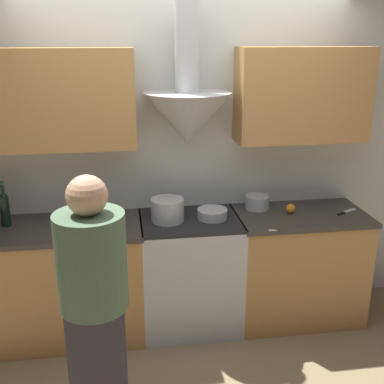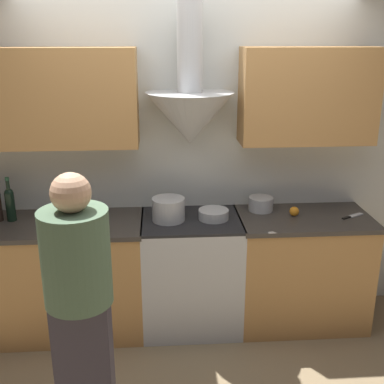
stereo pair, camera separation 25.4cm
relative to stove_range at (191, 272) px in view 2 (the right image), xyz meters
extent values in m
plane|color=#847051|center=(0.00, -0.33, -0.46)|extent=(12.00, 12.00, 0.00)
cube|color=silver|center=(0.00, 0.33, 0.84)|extent=(8.40, 0.06, 2.60)
cone|color=#B7BABC|center=(0.00, 0.12, 1.19)|extent=(0.64, 0.64, 0.38)
cylinder|color=#B7BABC|center=(0.00, 0.12, 1.74)|extent=(0.18, 0.18, 0.71)
cube|color=#B27F47|center=(-1.08, 0.15, 1.34)|extent=(1.40, 0.32, 0.70)
cube|color=#B27F47|center=(0.88, 0.15, 1.34)|extent=(1.00, 0.32, 0.70)
cube|color=#B27F47|center=(-1.08, 0.00, -0.02)|extent=(1.40, 0.60, 0.87)
cube|color=#38332D|center=(-1.08, 0.00, 0.43)|extent=(1.42, 0.62, 0.03)
cube|color=#B27F47|center=(0.88, 0.00, -0.02)|extent=(1.00, 0.60, 0.87)
cube|color=#38332D|center=(0.88, 0.00, 0.43)|extent=(1.02, 0.62, 0.03)
cube|color=#B7BABC|center=(0.00, 0.00, -0.01)|extent=(0.76, 0.60, 0.88)
cube|color=black|center=(0.00, -0.30, -0.05)|extent=(0.53, 0.01, 0.40)
cube|color=black|center=(0.00, 0.00, 0.44)|extent=(0.76, 0.60, 0.02)
cube|color=#B7BABC|center=(0.00, 0.27, 0.38)|extent=(0.76, 0.06, 0.10)
cylinder|color=black|center=(-1.35, 0.07, 0.56)|extent=(0.07, 0.07, 0.22)
sphere|color=black|center=(-1.35, 0.07, 0.67)|extent=(0.07, 0.07, 0.07)
cylinder|color=black|center=(-1.35, 0.07, 0.72)|extent=(0.03, 0.03, 0.08)
cylinder|color=#234C33|center=(-1.35, 0.07, 0.77)|extent=(0.03, 0.03, 0.02)
cylinder|color=#B7BABC|center=(-0.17, -0.01, 0.53)|extent=(0.24, 0.24, 0.17)
cylinder|color=#B7BABC|center=(0.17, 0.00, 0.48)|extent=(0.23, 0.23, 0.07)
sphere|color=orange|center=(0.80, 0.02, 0.48)|extent=(0.07, 0.07, 0.07)
cylinder|color=#B7BABC|center=(0.56, 0.15, 0.50)|extent=(0.19, 0.19, 0.11)
cube|color=silver|center=(1.27, -0.01, 0.45)|extent=(0.13, 0.09, 0.01)
cube|color=black|center=(1.18, -0.06, 0.45)|extent=(0.08, 0.06, 0.01)
cube|color=#38333D|center=(-0.66, -1.16, 0.00)|extent=(0.30, 0.19, 0.92)
cylinder|color=#4C664C|center=(-0.66, -1.16, 0.71)|extent=(0.35, 0.35, 0.50)
sphere|color=tan|center=(-0.66, -1.16, 1.06)|extent=(0.20, 0.20, 0.20)
camera|label=1|loc=(-0.48, -3.36, 1.79)|focal=45.00mm
camera|label=2|loc=(-0.23, -3.38, 1.79)|focal=45.00mm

